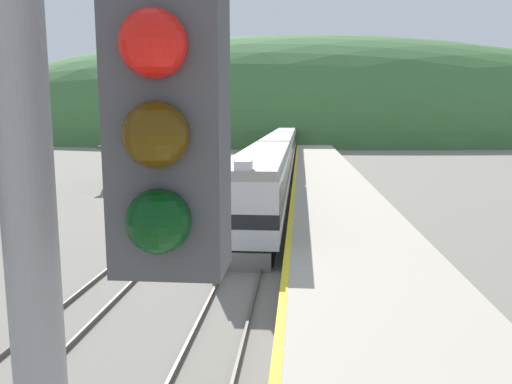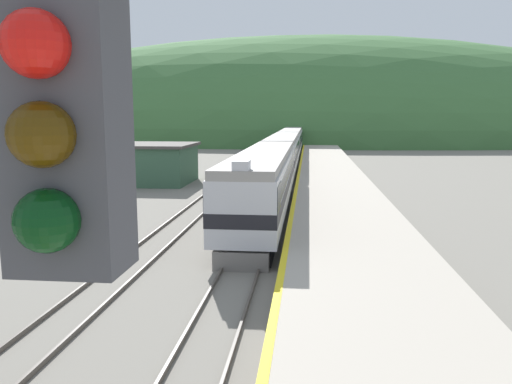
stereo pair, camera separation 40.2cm
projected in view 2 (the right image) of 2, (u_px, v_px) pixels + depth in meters
track_main at (290, 158)px, 69.11m from camera, size 1.52×180.00×0.16m
track_siding at (258, 158)px, 69.57m from camera, size 1.52×180.00×0.16m
platform at (329, 172)px, 48.93m from camera, size 5.89×140.00×0.87m
distant_hills at (299, 138)px, 127.91m from camera, size 188.54×84.84×49.93m
station_shed at (155, 163)px, 44.31m from camera, size 6.71×7.35×3.50m
express_train_lead_car at (264, 182)px, 29.18m from camera, size 2.86×21.31×4.29m
carriage_second at (283, 153)px, 50.99m from camera, size 2.85×20.85×3.93m
carriage_third at (291, 142)px, 72.35m from camera, size 2.85×20.85×3.93m
carriage_fourth at (295, 136)px, 93.70m from camera, size 2.85×20.85×3.93m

